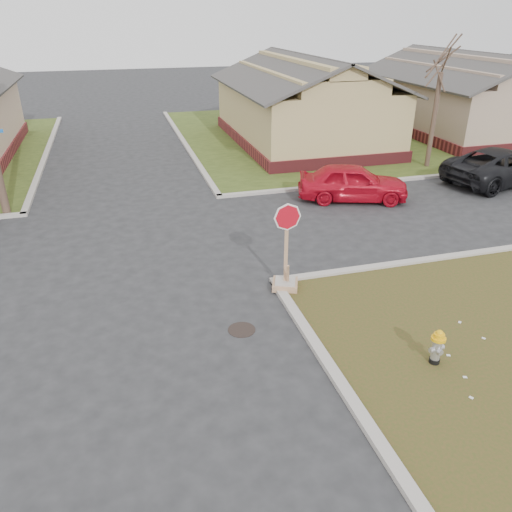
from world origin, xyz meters
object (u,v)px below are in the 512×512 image
object	(u,v)px
fire_hydrant	(437,345)
stop_sign	(286,270)
red_sedan	(353,182)
dark_pickup	(502,166)

from	to	relation	value
fire_hydrant	stop_sign	distance (m)	4.33
stop_sign	red_sedan	world-z (taller)	stop_sign
stop_sign	red_sedan	size ratio (longest dim) A/B	0.57
fire_hydrant	red_sedan	distance (m)	10.15
fire_hydrant	stop_sign	xyz separation A→B (m)	(-1.98, 3.85, 0.07)
fire_hydrant	stop_sign	world-z (taller)	stop_sign
dark_pickup	fire_hydrant	bearing A→B (deg)	123.41
stop_sign	dark_pickup	size ratio (longest dim) A/B	0.44
stop_sign	dark_pickup	bearing A→B (deg)	48.81
fire_hydrant	red_sedan	bearing A→B (deg)	67.41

